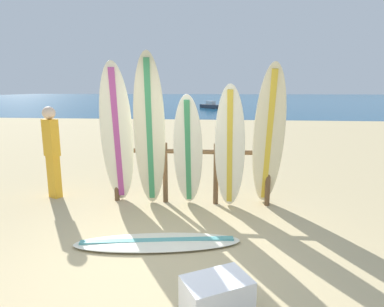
{
  "coord_description": "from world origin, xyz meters",
  "views": [
    {
      "loc": [
        0.82,
        -3.38,
        2.07
      ],
      "look_at": [
        0.24,
        2.61,
        0.86
      ],
      "focal_mm": 30.76,
      "sensor_mm": 36.0,
      "label": 1
    }
  ],
  "objects": [
    {
      "name": "surfboard_leaning_center",
      "position": [
        0.92,
        2.0,
        1.07
      ],
      "size": [
        0.54,
        0.63,
        2.14
      ],
      "color": "white",
      "rests_on": "ground"
    },
    {
      "name": "cooler_box",
      "position": [
        0.78,
        -0.66,
        0.18
      ],
      "size": [
        0.72,
        0.64,
        0.36
      ],
      "primitive_type": "cube",
      "rotation": [
        0.0,
        0.0,
        0.51
      ],
      "color": "white",
      "rests_on": "ground"
    },
    {
      "name": "ocean_water",
      "position": [
        0.0,
        58.0,
        0.0
      ],
      "size": [
        120.0,
        80.0,
        0.01
      ],
      "primitive_type": "cube",
      "color": "navy",
      "rests_on": "ground"
    },
    {
      "name": "surfboard_leaning_left",
      "position": [
        -0.41,
        1.95,
        1.32
      ],
      "size": [
        0.63,
        0.79,
        2.63
      ],
      "color": "beige",
      "rests_on": "ground"
    },
    {
      "name": "surfboard_leaning_center_right",
      "position": [
        1.55,
        2.04,
        1.23
      ],
      "size": [
        0.54,
        1.04,
        2.45
      ],
      "color": "beige",
      "rests_on": "ground"
    },
    {
      "name": "surfboard_leaning_center_left",
      "position": [
        0.24,
        1.94,
        0.99
      ],
      "size": [
        0.53,
        0.9,
        1.99
      ],
      "color": "white",
      "rests_on": "ground"
    },
    {
      "name": "surfboard_leaning_far_left",
      "position": [
        -0.99,
        2.01,
        1.25
      ],
      "size": [
        0.69,
        0.9,
        2.49
      ],
      "color": "silver",
      "rests_on": "ground"
    },
    {
      "name": "beachgoer_standing",
      "position": [
        -2.38,
        2.37,
        0.95
      ],
      "size": [
        0.33,
        0.29,
        1.73
      ],
      "color": "gold",
      "rests_on": "ground"
    },
    {
      "name": "surfboard_lying_on_sand",
      "position": [
        -0.03,
        0.64,
        0.04
      ],
      "size": [
        2.29,
        0.91,
        0.08
      ],
      "color": "silver",
      "rests_on": "ground"
    },
    {
      "name": "surfboard_rack",
      "position": [
        0.24,
        2.31,
        0.69
      ],
      "size": [
        2.85,
        0.09,
        1.1
      ],
      "color": "brown",
      "rests_on": "ground"
    },
    {
      "name": "small_boat_offshore",
      "position": [
        -0.57,
        29.83,
        0.26
      ],
      "size": [
        2.29,
        2.35,
        0.71
      ],
      "color": "#333842",
      "rests_on": "ocean_water"
    },
    {
      "name": "ground_plane",
      "position": [
        0.0,
        0.0,
        0.0
      ],
      "size": [
        120.0,
        120.0,
        0.0
      ],
      "primitive_type": "plane",
      "color": "tan"
    }
  ]
}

